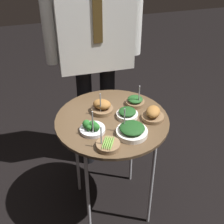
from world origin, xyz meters
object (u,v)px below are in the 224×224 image
bowl_roast_back_right (153,114)px  waiter_figure (94,31)px  bowl_broccoli_near_rim (92,128)px  serving_cart (112,127)px  bowl_spinach_center (132,130)px  bowl_spinach_front_center (127,114)px  bowl_roast_mid_left (102,107)px  bowl_asparagus_far_rim (108,145)px  bowl_spinach_mid_right (135,101)px

bowl_roast_back_right → waiter_figure: bearing=111.4°
bowl_broccoli_near_rim → serving_cart: bearing=31.0°
bowl_spinach_center → bowl_roast_back_right: bearing=33.5°
serving_cart → bowl_spinach_front_center: bearing=-0.5°
bowl_spinach_center → waiter_figure: size_ratio=0.10×
serving_cart → bowl_spinach_front_center: bowl_spinach_front_center is taller
bowl_roast_back_right → waiter_figure: (-0.22, 0.55, 0.32)m
serving_cart → bowl_spinach_front_center: (0.09, -0.00, 0.08)m
bowl_broccoli_near_rim → waiter_figure: bearing=75.8°
bowl_spinach_center → bowl_roast_mid_left: size_ratio=1.15×
bowl_spinach_center → bowl_roast_mid_left: 0.27m
serving_cart → bowl_spinach_center: bowl_spinach_center is taller
bowl_spinach_center → serving_cart: bearing=112.3°
bowl_roast_mid_left → bowl_asparagus_far_rim: bearing=-98.0°
bowl_roast_mid_left → bowl_asparagus_far_rim: (-0.04, -0.32, -0.02)m
bowl_roast_mid_left → serving_cart: bearing=-67.1°
bowl_spinach_mid_right → waiter_figure: bearing=113.3°
bowl_spinach_mid_right → bowl_asparagus_far_rim: (-0.26, -0.34, -0.01)m
bowl_broccoli_near_rim → bowl_roast_back_right: bowl_broccoli_near_rim is taller
waiter_figure → bowl_spinach_center: bearing=-85.2°
bowl_spinach_center → bowl_broccoli_near_rim: size_ratio=1.08×
bowl_broccoli_near_rim → bowl_roast_back_right: size_ratio=1.20×
bowl_spinach_center → bowl_spinach_front_center: bowl_spinach_center is taller
bowl_spinach_front_center → bowl_broccoli_near_rim: bearing=-160.6°
serving_cart → waiter_figure: size_ratio=0.43×
bowl_roast_mid_left → bowl_broccoli_near_rim: 0.19m
bowl_spinach_mid_right → bowl_spinach_front_center: 0.14m
bowl_spinach_center → bowl_spinach_front_center: bearing=81.4°
serving_cart → bowl_spinach_mid_right: bearing=32.4°
bowl_roast_back_right → bowl_spinach_mid_right: (-0.05, 0.17, -0.01)m
bowl_roast_back_right → bowl_spinach_front_center: (-0.14, 0.06, -0.01)m
serving_cart → bowl_spinach_mid_right: bowl_spinach_mid_right is taller
bowl_broccoli_near_rim → bowl_asparagus_far_rim: bowl_broccoli_near_rim is taller
bowl_spinach_center → bowl_asparagus_far_rim: bowl_spinach_center is taller
bowl_roast_back_right → bowl_spinach_front_center: 0.15m
serving_cart → bowl_spinach_center: size_ratio=4.42×
bowl_spinach_center → bowl_asparagus_far_rim: bearing=-155.9°
bowl_roast_back_right → serving_cart: bearing=165.9°
bowl_spinach_center → waiter_figure: bearing=94.8°
bowl_spinach_front_center → bowl_asparagus_far_rim: bowl_asparagus_far_rim is taller
bowl_spinach_front_center → serving_cart: bearing=179.5°
bowl_asparagus_far_rim → bowl_spinach_mid_right: bearing=52.9°
serving_cart → bowl_spinach_front_center: size_ratio=6.00×
bowl_asparagus_far_rim → waiter_figure: 0.80m
bowl_broccoli_near_rim → bowl_asparagus_far_rim: size_ratio=1.17×
bowl_spinach_center → bowl_broccoli_near_rim: bearing=157.5°
serving_cart → bowl_asparagus_far_rim: bowl_asparagus_far_rim is taller
bowl_roast_mid_left → bowl_broccoli_near_rim: (-0.10, -0.17, -0.01)m
bowl_roast_mid_left → bowl_spinach_mid_right: bearing=6.3°
bowl_broccoli_near_rim → bowl_spinach_front_center: bearing=19.4°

